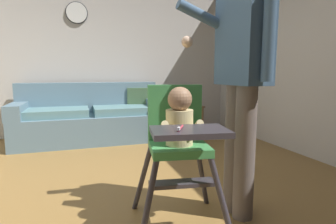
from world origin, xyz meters
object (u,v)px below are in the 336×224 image
(couch, at_px, (92,118))
(high_chair, at_px, (179,131))
(adult_standing, at_px, (241,79))
(sippy_cup, at_px, (190,102))
(wall_clock, at_px, (77,13))
(side_table, at_px, (188,114))
(toy_ball, at_px, (241,162))

(couch, height_order, high_chair, high_chair)
(high_chair, relative_size, adult_standing, 0.55)
(sippy_cup, bearing_deg, high_chair, -114.44)
(adult_standing, distance_m, wall_clock, 3.39)
(side_table, bearing_deg, toy_ball, -90.96)
(adult_standing, bearing_deg, side_table, -106.01)
(adult_standing, relative_size, side_table, 3.27)
(high_chair, height_order, adult_standing, adult_standing)
(wall_clock, bearing_deg, toy_ball, -57.21)
(sippy_cup, bearing_deg, adult_standing, -104.24)
(side_table, distance_m, sippy_cup, 0.20)
(adult_standing, relative_size, toy_ball, 8.12)
(adult_standing, relative_size, wall_clock, 5.04)
(toy_ball, distance_m, sippy_cup, 1.58)
(adult_standing, relative_size, sippy_cup, 16.99)
(high_chair, bearing_deg, wall_clock, -160.34)
(toy_ball, relative_size, wall_clock, 0.62)
(high_chair, relative_size, side_table, 1.79)
(couch, distance_m, adult_standing, 2.82)
(couch, height_order, sippy_cup, couch)
(wall_clock, bearing_deg, high_chair, -79.48)
(high_chair, xyz_separation_m, adult_standing, (0.46, 0.02, 0.33))
(side_table, bearing_deg, high_chair, -113.45)
(high_chair, height_order, side_table, high_chair)
(adult_standing, distance_m, sippy_cup, 2.33)
(adult_standing, bearing_deg, high_chair, -0.57)
(toy_ball, height_order, wall_clock, wall_clock)
(couch, bearing_deg, sippy_cup, 75.34)
(side_table, xyz_separation_m, sippy_cup, (0.05, 0.00, 0.19))
(adult_standing, bearing_deg, sippy_cup, -107.14)
(toy_ball, relative_size, side_table, 0.40)
(sippy_cup, height_order, wall_clock, wall_clock)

